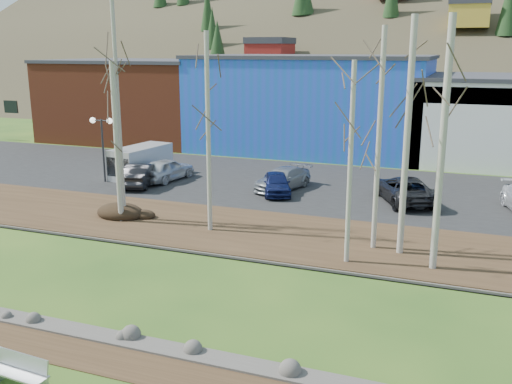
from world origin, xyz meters
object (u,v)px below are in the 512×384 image
at_px(car_0, 166,169).
at_px(car_2, 283,179).
at_px(bench_intact, 19,372).
at_px(car_3, 277,183).
at_px(car_1, 142,174).
at_px(van_grey, 139,162).
at_px(car_4, 405,189).
at_px(street_lamp, 102,132).

distance_m(car_0, car_2, 8.18).
bearing_deg(bench_intact, car_3, 94.23).
bearing_deg(car_1, van_grey, -69.12).
height_order(car_1, car_4, car_4).
relative_size(car_1, car_3, 1.13).
height_order(car_3, van_grey, van_grey).
height_order(car_2, car_3, car_2).
bearing_deg(van_grey, car_0, -1.13).
bearing_deg(car_0, car_2, -168.85).
bearing_deg(car_2, bench_intact, -74.23).
bearing_deg(van_grey, car_4, 6.27).
xyz_separation_m(bench_intact, car_4, (7.51, 22.74, 0.44)).
bearing_deg(car_3, car_0, 152.05).
bearing_deg(car_2, car_1, -150.40).
height_order(street_lamp, car_1, street_lamp).
bearing_deg(van_grey, car_2, 7.65).
bearing_deg(street_lamp, van_grey, 53.05).
xyz_separation_m(street_lamp, van_grey, (1.39, 2.12, -2.34)).
xyz_separation_m(car_2, car_3, (0.01, -1.24, -0.00)).
bearing_deg(car_3, car_2, 68.41).
bearing_deg(car_1, car_3, 172.36).
bearing_deg(car_3, bench_intact, -111.79).
height_order(car_0, car_3, car_0).
xyz_separation_m(car_2, van_grey, (-10.52, -0.04, 0.37)).
xyz_separation_m(bench_intact, car_0, (-8.27, 22.76, 0.45)).
relative_size(car_1, car_2, 0.96).
distance_m(car_3, van_grey, 10.61).
xyz_separation_m(bench_intact, car_2, (-0.10, 23.16, 0.36)).
relative_size(car_1, car_4, 0.82).
bearing_deg(street_lamp, car_1, -5.58).
xyz_separation_m(street_lamp, car_1, (2.93, -0.09, -2.65)).
height_order(bench_intact, car_1, car_1).
xyz_separation_m(street_lamp, car_3, (11.92, 0.91, -2.71)).
bearing_deg(car_1, car_4, 172.28).
relative_size(street_lamp, car_0, 0.95).
bearing_deg(car_3, street_lamp, 162.37).
height_order(car_0, car_1, car_0).
bearing_deg(car_4, bench_intact, 46.55).
height_order(bench_intact, car_4, car_4).
xyz_separation_m(bench_intact, car_1, (-9.07, 20.91, 0.42)).
distance_m(car_1, car_2, 9.26).
bearing_deg(car_0, car_4, -171.66).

